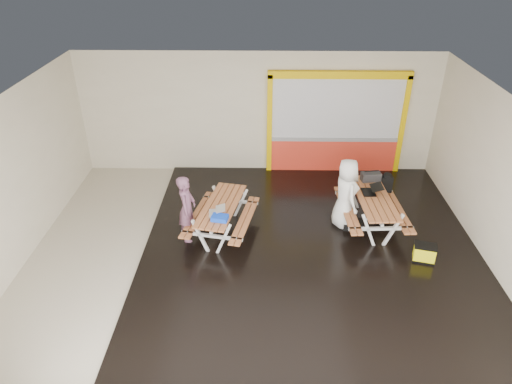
{
  "coord_description": "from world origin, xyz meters",
  "views": [
    {
      "loc": [
        0.16,
        -8.39,
        6.37
      ],
      "look_at": [
        0.0,
        0.9,
        1.0
      ],
      "focal_mm": 32.51,
      "sensor_mm": 36.0,
      "label": 1
    }
  ],
  "objects_px": {
    "blue_pouch": "(220,218)",
    "backpack": "(386,183)",
    "picnic_table_left": "(221,212)",
    "picnic_table_right": "(373,204)",
    "laptop_left": "(216,211)",
    "person_left": "(187,208)",
    "laptop_right": "(371,190)",
    "toolbox": "(371,177)",
    "fluke_bag": "(424,253)",
    "dark_case": "(353,224)",
    "person_right": "(346,194)"
  },
  "relations": [
    {
      "from": "dark_case",
      "to": "laptop_left",
      "type": "bearing_deg",
      "value": -169.2
    },
    {
      "from": "laptop_left",
      "to": "fluke_bag",
      "type": "distance_m",
      "value": 4.6
    },
    {
      "from": "blue_pouch",
      "to": "dark_case",
      "type": "relative_size",
      "value": 0.75
    },
    {
      "from": "person_left",
      "to": "dark_case",
      "type": "xyz_separation_m",
      "value": [
        3.87,
        0.48,
        -0.71
      ]
    },
    {
      "from": "picnic_table_right",
      "to": "picnic_table_left",
      "type": "bearing_deg",
      "value": -174.06
    },
    {
      "from": "person_left",
      "to": "dark_case",
      "type": "distance_m",
      "value": 3.96
    },
    {
      "from": "person_left",
      "to": "toolbox",
      "type": "relative_size",
      "value": 3.18
    },
    {
      "from": "laptop_left",
      "to": "fluke_bag",
      "type": "xyz_separation_m",
      "value": [
        4.52,
        -0.62,
        -0.62
      ]
    },
    {
      "from": "person_right",
      "to": "laptop_left",
      "type": "xyz_separation_m",
      "value": [
        -2.98,
        -0.78,
        -0.03
      ]
    },
    {
      "from": "backpack",
      "to": "toolbox",
      "type": "bearing_deg",
      "value": -178.46
    },
    {
      "from": "blue_pouch",
      "to": "toolbox",
      "type": "height_order",
      "value": "toolbox"
    },
    {
      "from": "backpack",
      "to": "dark_case",
      "type": "xyz_separation_m",
      "value": [
        -0.92,
        -0.93,
        -0.64
      ]
    },
    {
      "from": "laptop_right",
      "to": "dark_case",
      "type": "distance_m",
      "value": 0.93
    },
    {
      "from": "backpack",
      "to": "fluke_bag",
      "type": "relative_size",
      "value": 0.93
    },
    {
      "from": "person_left",
      "to": "fluke_bag",
      "type": "relative_size",
      "value": 3.04
    },
    {
      "from": "blue_pouch",
      "to": "dark_case",
      "type": "distance_m",
      "value": 3.3
    },
    {
      "from": "picnic_table_left",
      "to": "fluke_bag",
      "type": "bearing_deg",
      "value": -12.49
    },
    {
      "from": "person_left",
      "to": "fluke_bag",
      "type": "height_order",
      "value": "person_left"
    },
    {
      "from": "picnic_table_left",
      "to": "person_left",
      "type": "distance_m",
      "value": 0.81
    },
    {
      "from": "laptop_right",
      "to": "toolbox",
      "type": "height_order",
      "value": "toolbox"
    },
    {
      "from": "backpack",
      "to": "picnic_table_left",
      "type": "bearing_deg",
      "value": -163.74
    },
    {
      "from": "laptop_left",
      "to": "backpack",
      "type": "relative_size",
      "value": 0.8
    },
    {
      "from": "picnic_table_right",
      "to": "dark_case",
      "type": "height_order",
      "value": "picnic_table_right"
    },
    {
      "from": "person_right",
      "to": "laptop_right",
      "type": "xyz_separation_m",
      "value": [
        0.63,
        0.14,
        0.02
      ]
    },
    {
      "from": "person_right",
      "to": "laptop_left",
      "type": "distance_m",
      "value": 3.08
    },
    {
      "from": "backpack",
      "to": "blue_pouch",
      "type": "bearing_deg",
      "value": -155.84
    },
    {
      "from": "blue_pouch",
      "to": "backpack",
      "type": "xyz_separation_m",
      "value": [
        4.02,
        1.8,
        -0.09
      ]
    },
    {
      "from": "toolbox",
      "to": "fluke_bag",
      "type": "distance_m",
      "value": 2.41
    },
    {
      "from": "dark_case",
      "to": "laptop_right",
      "type": "bearing_deg",
      "value": 36.81
    },
    {
      "from": "picnic_table_left",
      "to": "picnic_table_right",
      "type": "distance_m",
      "value": 3.58
    },
    {
      "from": "picnic_table_right",
      "to": "dark_case",
      "type": "distance_m",
      "value": 0.69
    },
    {
      "from": "person_left",
      "to": "person_right",
      "type": "height_order",
      "value": "person_right"
    },
    {
      "from": "person_right",
      "to": "laptop_left",
      "type": "relative_size",
      "value": 4.48
    },
    {
      "from": "picnic_table_right",
      "to": "person_right",
      "type": "xyz_separation_m",
      "value": [
        -0.65,
        0.05,
        0.24
      ]
    },
    {
      "from": "person_left",
      "to": "picnic_table_right",
      "type": "bearing_deg",
      "value": -78.46
    },
    {
      "from": "laptop_right",
      "to": "fluke_bag",
      "type": "xyz_separation_m",
      "value": [
        0.91,
        -1.54,
        -0.67
      ]
    },
    {
      "from": "laptop_left",
      "to": "toolbox",
      "type": "relative_size",
      "value": 0.78
    },
    {
      "from": "person_right",
      "to": "picnic_table_right",
      "type": "bearing_deg",
      "value": -108.62
    },
    {
      "from": "laptop_left",
      "to": "picnic_table_right",
      "type": "bearing_deg",
      "value": 11.38
    },
    {
      "from": "picnic_table_left",
      "to": "dark_case",
      "type": "xyz_separation_m",
      "value": [
        3.12,
        0.25,
        -0.48
      ]
    },
    {
      "from": "picnic_table_left",
      "to": "laptop_right",
      "type": "height_order",
      "value": "laptop_right"
    },
    {
      "from": "laptop_right",
      "to": "person_left",
      "type": "bearing_deg",
      "value": -169.55
    },
    {
      "from": "laptop_left",
      "to": "toolbox",
      "type": "distance_m",
      "value": 4.01
    },
    {
      "from": "laptop_left",
      "to": "blue_pouch",
      "type": "distance_m",
      "value": 0.28
    },
    {
      "from": "picnic_table_right",
      "to": "dark_case",
      "type": "xyz_separation_m",
      "value": [
        -0.44,
        -0.12,
        -0.51
      ]
    },
    {
      "from": "picnic_table_right",
      "to": "backpack",
      "type": "relative_size",
      "value": 4.5
    },
    {
      "from": "picnic_table_left",
      "to": "toolbox",
      "type": "height_order",
      "value": "toolbox"
    },
    {
      "from": "person_left",
      "to": "blue_pouch",
      "type": "distance_m",
      "value": 0.86
    },
    {
      "from": "laptop_right",
      "to": "backpack",
      "type": "xyz_separation_m",
      "value": [
        0.51,
        0.62,
        -0.14
      ]
    },
    {
      "from": "person_left",
      "to": "laptop_right",
      "type": "relative_size",
      "value": 3.42
    }
  ]
}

